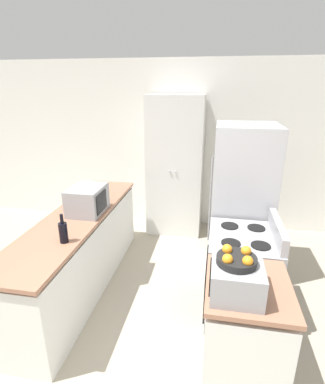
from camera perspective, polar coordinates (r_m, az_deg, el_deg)
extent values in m
cube|color=white|center=(4.83, 3.24, 8.73)|extent=(7.00, 0.06, 2.60)
cube|color=silver|center=(3.59, -15.49, -11.37)|extent=(0.58, 2.42, 0.82)
cube|color=#9E6B51|center=(3.38, -16.19, -4.63)|extent=(0.60, 2.47, 0.04)
cube|color=silver|center=(2.61, 15.04, -25.06)|extent=(0.58, 0.69, 0.82)
cube|color=#9E6B51|center=(2.31, 16.09, -16.85)|extent=(0.60, 0.71, 0.04)
cube|color=silver|center=(4.57, 2.45, 4.89)|extent=(0.82, 0.56, 2.10)
sphere|color=#B2B2B7|center=(4.30, 1.38, 3.94)|extent=(0.03, 0.03, 0.03)
sphere|color=#B2B2B7|center=(4.29, 2.44, 3.89)|extent=(0.03, 0.03, 0.03)
cube|color=#9E9EA3|center=(3.16, 14.54, -15.19)|extent=(0.64, 0.73, 0.89)
cube|color=black|center=(3.21, 8.27, -16.52)|extent=(0.02, 0.64, 0.49)
cube|color=#9E9EA3|center=(2.94, 21.09, -6.86)|extent=(0.06, 0.69, 0.16)
cylinder|color=black|center=(2.76, 12.88, -9.46)|extent=(0.17, 0.17, 0.01)
cylinder|color=black|center=(3.07, 12.68, -6.30)|extent=(0.17, 0.17, 0.01)
cylinder|color=black|center=(2.79, 18.21, -9.69)|extent=(0.17, 0.17, 0.01)
cylinder|color=black|center=(3.10, 17.43, -6.54)|extent=(0.17, 0.17, 0.01)
cube|color=#B7B7BC|center=(3.62, 14.75, -2.11)|extent=(0.68, 0.72, 1.82)
cylinder|color=gray|center=(3.39, 9.08, -1.55)|extent=(0.02, 0.02, 1.00)
cube|color=#939399|center=(3.37, -14.12, -1.46)|extent=(0.35, 0.45, 0.29)
cube|color=black|center=(3.28, -11.53, -1.88)|extent=(0.01, 0.28, 0.21)
cylinder|color=black|center=(2.82, -18.37, -7.38)|extent=(0.08, 0.08, 0.19)
cylinder|color=black|center=(2.76, -18.67, -4.87)|extent=(0.03, 0.03, 0.09)
cube|color=#939399|center=(2.13, 13.91, -15.78)|extent=(0.34, 0.37, 0.22)
cube|color=black|center=(2.12, 9.07, -15.55)|extent=(0.01, 0.26, 0.13)
cylinder|color=black|center=(2.07, 13.92, -12.48)|extent=(0.26, 0.26, 0.05)
sphere|color=orange|center=(2.10, 15.63, -10.75)|extent=(0.07, 0.07, 0.07)
sphere|color=orange|center=(2.09, 12.21, -10.60)|extent=(0.07, 0.07, 0.07)
sphere|color=orange|center=(1.99, 12.29, -12.38)|extent=(0.07, 0.07, 0.07)
sphere|color=orange|center=(2.00, 15.91, -12.53)|extent=(0.07, 0.07, 0.07)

